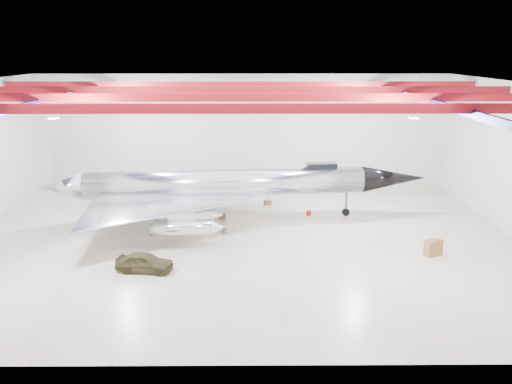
{
  "coord_description": "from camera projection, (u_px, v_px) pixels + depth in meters",
  "views": [
    {
      "loc": [
        1.04,
        -33.73,
        13.18
      ],
      "look_at": [
        1.28,
        2.0,
        2.99
      ],
      "focal_mm": 35.0,
      "sensor_mm": 36.0,
      "label": 1
    }
  ],
  "objects": [
    {
      "name": "wall_back",
      "position": [
        242.0,
        131.0,
        48.96
      ],
      "size": [
        40.0,
        0.0,
        40.0
      ],
      "primitive_type": "plane",
      "rotation": [
        1.57,
        0.0,
        0.0
      ],
      "color": "silver",
      "rests_on": "floor"
    },
    {
      "name": "jeep",
      "position": [
        145.0,
        262.0,
        30.7
      ],
      "size": [
        3.68,
        1.89,
        1.2
      ],
      "primitive_type": "imported",
      "rotation": [
        0.0,
        0.0,
        1.43
      ],
      "color": "#3B341D",
      "rests_on": "floor"
    },
    {
      "name": "parts_bin",
      "position": [
        268.0,
        202.0,
        44.08
      ],
      "size": [
        0.73,
        0.67,
        0.41
      ],
      "primitive_type": "cube",
      "rotation": [
        0.0,
        0.0,
        0.44
      ],
      "color": "olive",
      "rests_on": "floor"
    },
    {
      "name": "desk",
      "position": [
        433.0,
        248.0,
        33.1
      ],
      "size": [
        1.3,
        1.01,
        1.07
      ],
      "primitive_type": "cube",
      "rotation": [
        0.0,
        0.0,
        0.42
      ],
      "color": "brown",
      "rests_on": "floor"
    },
    {
      "name": "ceiling_structure",
      "position": [
        237.0,
        94.0,
        33.22
      ],
      "size": [
        39.5,
        29.5,
        1.08
      ],
      "color": "maroon",
      "rests_on": "ceiling"
    },
    {
      "name": "tool_chest",
      "position": [
        309.0,
        213.0,
        41.29
      ],
      "size": [
        0.55,
        0.55,
        0.38
      ],
      "primitive_type": "cylinder",
      "rotation": [
        0.0,
        0.0,
        -0.41
      ],
      "color": "#A92410",
      "rests_on": "floor"
    },
    {
      "name": "jet_aircraft",
      "position": [
        225.0,
        187.0,
        39.52
      ],
      "size": [
        30.72,
        19.05,
        8.37
      ],
      "rotation": [
        0.0,
        0.0,
        0.09
      ],
      "color": "silver",
      "rests_on": "floor"
    },
    {
      "name": "crate_small",
      "position": [
        132.0,
        211.0,
        42.09
      ],
      "size": [
        0.43,
        0.39,
        0.24
      ],
      "primitive_type": "cube",
      "rotation": [
        0.0,
        0.0,
        -0.38
      ],
      "color": "#59595B",
      "rests_on": "floor"
    },
    {
      "name": "oil_barrel",
      "position": [
        222.0,
        216.0,
        40.4
      ],
      "size": [
        0.64,
        0.57,
        0.37
      ],
      "primitive_type": "cube",
      "rotation": [
        0.0,
        0.0,
        -0.32
      ],
      "color": "olive",
      "rests_on": "floor"
    },
    {
      "name": "engine_drum",
      "position": [
        225.0,
        231.0,
        37.18
      ],
      "size": [
        0.45,
        0.45,
        0.37
      ],
      "primitive_type": "cylinder",
      "rotation": [
        0.0,
        0.0,
        -0.12
      ],
      "color": "#59595B",
      "rests_on": "floor"
    },
    {
      "name": "spares_box",
      "position": [
        239.0,
        198.0,
        45.36
      ],
      "size": [
        0.47,
        0.47,
        0.37
      ],
      "primitive_type": "cylinder",
      "rotation": [
        0.0,
        0.0,
        0.13
      ],
      "color": "#59595B",
      "rests_on": "floor"
    },
    {
      "name": "ceiling",
      "position": [
        237.0,
        84.0,
        33.03
      ],
      "size": [
        40.0,
        40.0,
        0.0
      ],
      "primitive_type": "plane",
      "rotation": [
        3.14,
        0.0,
        0.0
      ],
      "color": "#0A0F38",
      "rests_on": "wall_back"
    },
    {
      "name": "floor",
      "position": [
        238.0,
        239.0,
        36.05
      ],
      "size": [
        40.0,
        40.0,
        0.0
      ],
      "primitive_type": "plane",
      "color": "#BEB497",
      "rests_on": "ground"
    },
    {
      "name": "toolbox_red",
      "position": [
        199.0,
        202.0,
        44.49
      ],
      "size": [
        0.5,
        0.43,
        0.31
      ],
      "primitive_type": "cube",
      "rotation": [
        0.0,
        0.0,
        -0.21
      ],
      "color": "#A92410",
      "rests_on": "floor"
    }
  ]
}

